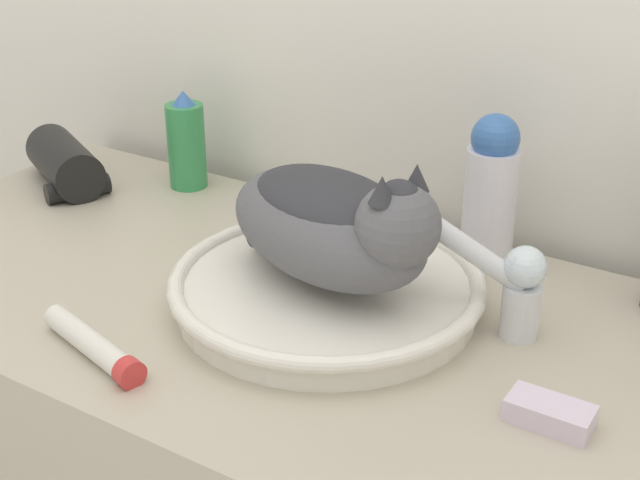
{
  "coord_description": "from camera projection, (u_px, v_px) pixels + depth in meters",
  "views": [
    {
      "loc": [
        0.53,
        -0.48,
        1.42
      ],
      "look_at": [
        0.04,
        0.29,
        0.98
      ],
      "focal_mm": 50.0,
      "sensor_mm": 36.0,
      "label": 1
    }
  ],
  "objects": [
    {
      "name": "sink_basin",
      "position": [
        327.0,
        288.0,
        1.06
      ],
      "size": [
        0.38,
        0.38,
        0.04
      ],
      "color": "white",
      "rests_on": "vanity_counter"
    },
    {
      "name": "cat",
      "position": [
        335.0,
        221.0,
        1.01
      ],
      "size": [
        0.31,
        0.31,
        0.16
      ],
      "rotation": [
        0.0,
        0.0,
        5.99
      ],
      "color": "#56565B",
      "rests_on": "sink_basin"
    },
    {
      "name": "soap_bar",
      "position": [
        550.0,
        413.0,
        0.86
      ],
      "size": [
        0.08,
        0.04,
        0.02
      ],
      "color": "silver",
      "rests_on": "vanity_counter"
    },
    {
      "name": "faucet",
      "position": [
        508.0,
        279.0,
        0.98
      ],
      "size": [
        0.16,
        0.07,
        0.15
      ],
      "rotation": [
        0.0,
        0.0,
        -2.88
      ],
      "color": "silver",
      "rests_on": "vanity_counter"
    },
    {
      "name": "spray_bottle_trigger",
      "position": [
        186.0,
        143.0,
        1.38
      ],
      "size": [
        0.06,
        0.06,
        0.15
      ],
      "color": "#338C4C",
      "rests_on": "vanity_counter"
    },
    {
      "name": "hair_dryer",
      "position": [
        65.0,
        164.0,
        1.4
      ],
      "size": [
        0.2,
        0.15,
        0.08
      ],
      "rotation": [
        0.0,
        0.0,
        2.67
      ],
      "color": "black",
      "rests_on": "vanity_counter"
    },
    {
      "name": "lotion_bottle_white",
      "position": [
        491.0,
        191.0,
        1.13
      ],
      "size": [
        0.07,
        0.07,
        0.2
      ],
      "color": "silver",
      "rests_on": "vanity_counter"
    },
    {
      "name": "cream_tube",
      "position": [
        94.0,
        345.0,
        0.96
      ],
      "size": [
        0.17,
        0.07,
        0.03
      ],
      "rotation": [
        0.0,
        0.0,
        -0.26
      ],
      "color": "silver",
      "rests_on": "vanity_counter"
    }
  ]
}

